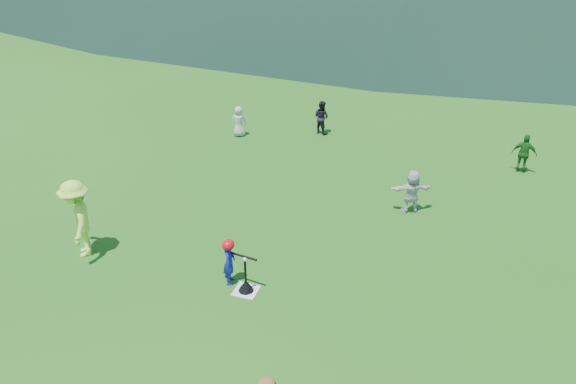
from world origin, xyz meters
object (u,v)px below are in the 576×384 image
at_px(home_plate, 246,291).
at_px(batting_tee, 246,286).
at_px(fielder_c, 524,154).
at_px(adult_coach, 78,219).
at_px(batter_child, 229,262).
at_px(fielder_b, 321,117).
at_px(fielder_d, 412,191).
at_px(fielder_a, 239,121).

xyz_separation_m(home_plate, batting_tee, (0.00, 0.00, 0.12)).
bearing_deg(batting_tee, fielder_c, 54.83).
distance_m(adult_coach, batting_tee, 3.81).
xyz_separation_m(batter_child, fielder_b, (-0.44, 8.09, 0.06)).
bearing_deg(fielder_c, home_plate, 62.82).
bearing_deg(fielder_d, batting_tee, 34.27).
xyz_separation_m(batter_child, adult_coach, (-3.34, -0.08, 0.37)).
height_order(adult_coach, fielder_d, adult_coach).
bearing_deg(batting_tee, adult_coach, 178.66).
xyz_separation_m(adult_coach, fielder_d, (6.28, 4.03, -0.31)).
height_order(fielder_c, fielder_d, fielder_c).
relative_size(home_plate, fielder_a, 0.47).
relative_size(home_plate, batter_child, 0.47).
xyz_separation_m(home_plate, adult_coach, (-3.74, 0.09, 0.84)).
relative_size(home_plate, adult_coach, 0.26).
distance_m(fielder_c, fielder_d, 4.07).
height_order(batter_child, fielder_d, fielder_d).
distance_m(fielder_a, fielder_b, 2.60).
height_order(fielder_a, fielder_d, fielder_d).
relative_size(batter_child, fielder_a, 0.99).
height_order(fielder_a, fielder_c, fielder_c).
bearing_deg(batter_child, fielder_d, -50.99).
xyz_separation_m(batter_child, fielder_c, (5.53, 7.11, 0.07)).
bearing_deg(fielder_a, adult_coach, 61.11).
xyz_separation_m(home_plate, fielder_c, (5.12, 7.27, 0.54)).
distance_m(batter_child, batting_tee, 0.56).
bearing_deg(batting_tee, fielder_a, 114.07).
height_order(home_plate, fielder_c, fielder_c).
height_order(batter_child, fielder_c, fielder_c).
xyz_separation_m(home_plate, fielder_a, (-3.21, 7.20, 0.47)).
xyz_separation_m(fielder_a, fielder_b, (2.37, 1.06, 0.05)).
bearing_deg(fielder_a, fielder_c, 155.84).
height_order(fielder_b, fielder_d, fielder_d).
xyz_separation_m(fielder_a, fielder_c, (8.34, 0.08, 0.07)).
relative_size(fielder_c, fielder_d, 1.02).
xyz_separation_m(adult_coach, fielder_c, (8.86, 7.18, -0.30)).
height_order(home_plate, batter_child, batter_child).
distance_m(adult_coach, fielder_a, 7.14).
relative_size(batter_child, fielder_d, 0.89).
xyz_separation_m(batter_child, fielder_a, (-2.81, 7.03, 0.00)).
bearing_deg(batting_tee, batter_child, 157.96).
relative_size(home_plate, batting_tee, 0.66).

